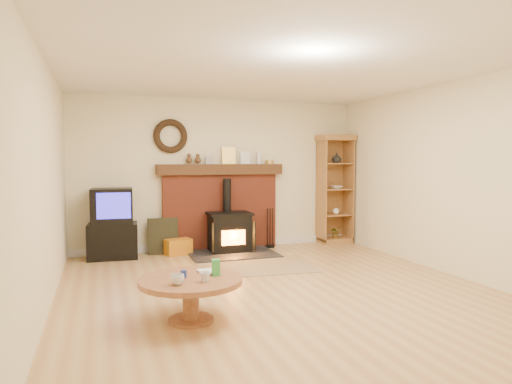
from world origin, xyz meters
name	(u,v)px	position (x,y,z in m)	size (l,w,h in m)	color
ground	(276,289)	(0.00, 0.00, 0.00)	(5.50, 5.50, 0.00)	#B5804B
room_shell	(273,146)	(-0.02, 0.09, 1.72)	(5.02, 5.52, 2.61)	beige
chimney_breast	(221,203)	(0.00, 2.67, 0.80)	(2.20, 0.22, 1.78)	#9C3D27
wood_stove	(230,234)	(0.06, 2.27, 0.33)	(1.40, 1.00, 1.24)	black
area_rug	(255,266)	(0.14, 1.20, 0.01)	(1.67, 1.15, 0.01)	brown
tv_unit	(113,225)	(-1.81, 2.47, 0.53)	(0.79, 0.58, 1.11)	black
curio_cabinet	(334,189)	(2.16, 2.56, 1.01)	(0.64, 0.46, 2.01)	#935B30
firelog_box	(178,247)	(-0.79, 2.40, 0.13)	(0.41, 0.26, 0.26)	#D0C008
leaning_painting	(163,236)	(-1.01, 2.55, 0.30)	(0.50, 0.03, 0.60)	black
fire_tools	(270,240)	(0.86, 2.50, 0.13)	(0.16, 0.16, 0.70)	black
coffee_table	(191,286)	(-1.18, -0.75, 0.34)	(1.00, 1.00, 0.58)	brown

